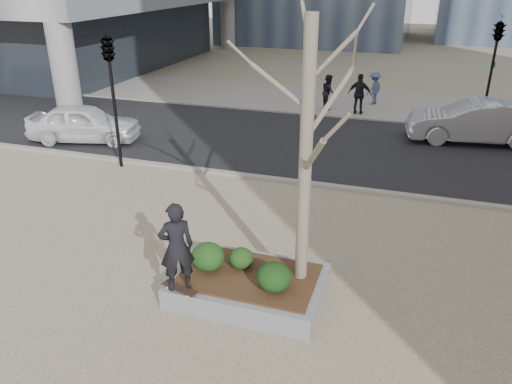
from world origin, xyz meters
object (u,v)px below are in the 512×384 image
(planter, at_px, (249,286))
(skateboarder, at_px, (176,247))
(skateboard, at_px, (180,289))
(police_car, at_px, (84,123))

(planter, xyz_separation_m, skateboarder, (-1.10, -0.88, 1.20))
(skateboard, xyz_separation_m, skateboarder, (0.00, 0.00, 0.93))
(police_car, bearing_deg, skateboard, -150.37)
(skateboard, relative_size, police_car, 0.19)
(skateboarder, distance_m, police_car, 11.73)
(skateboarder, xyz_separation_m, police_car, (-8.16, 8.40, -0.68))
(skateboard, bearing_deg, skateboarder, 15.62)
(skateboarder, bearing_deg, police_car, -81.84)
(police_car, bearing_deg, planter, -143.62)
(skateboard, distance_m, police_car, 11.71)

